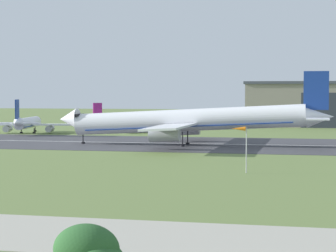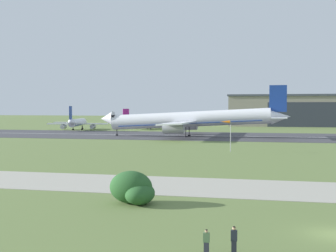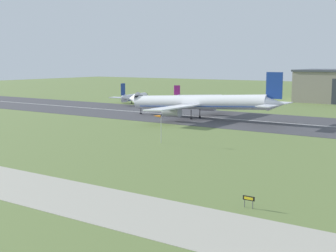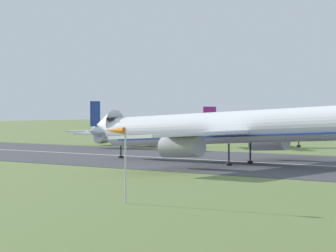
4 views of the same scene
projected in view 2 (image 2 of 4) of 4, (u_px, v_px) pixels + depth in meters
The scene contains 12 objects.
ground_plane at pixel (299, 156), 88.22m from camera, with size 690.74×690.74×0.00m, color olive.
runway_strip at pixel (289, 137), 142.04m from camera, with size 450.74×42.36×0.06m, color #3D3D42.
runway_centreline at pixel (289, 137), 142.04m from camera, with size 405.67×0.70×0.01m, color silver.
taxiway_road at pixel (316, 191), 52.06m from camera, with size 338.06×12.89×0.05m, color #A8A393.
hangar_building at pixel (326, 110), 221.92m from camera, with size 90.55×30.29×14.94m.
airplane_landing at pixel (190, 120), 143.25m from camera, with size 59.15×46.49×15.63m.
airplane_parked_centre at pixel (77, 123), 185.17m from camera, with size 24.23×25.71×9.49m.
airplane_parked_east at pixel (148, 122), 192.66m from camera, with size 21.69×21.35×8.40m.
shrub_clump at pixel (134, 189), 45.33m from camera, with size 4.54×3.85×3.18m.
windsock_pole at pixel (226, 124), 96.48m from camera, with size 2.19×0.85×6.54m.
spectator_left at pixel (206, 241), 29.92m from camera, with size 0.40×0.24×1.61m.
spectator_right at pixel (234, 240), 29.80m from camera, with size 0.40×0.24×1.84m.
Camera 2 is at (-4.58, -35.92, 9.49)m, focal length 50.00 mm.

